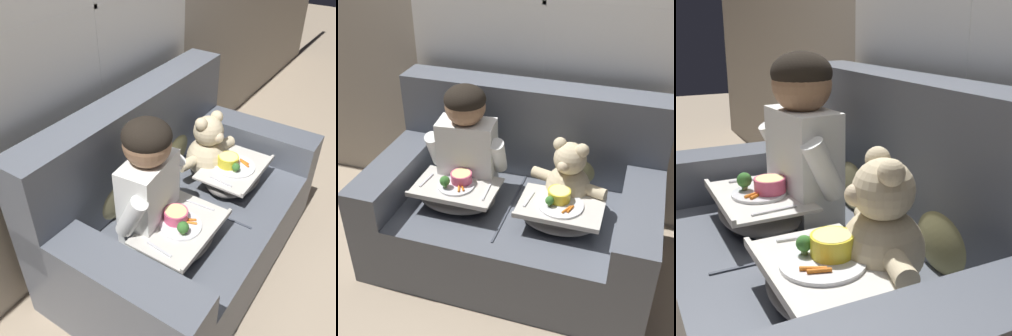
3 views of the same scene
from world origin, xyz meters
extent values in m
cube|color=#565B66|center=(0.00, 0.00, 0.21)|extent=(1.66, 1.00, 0.43)
cube|color=#565B66|center=(0.00, 0.39, 0.72)|extent=(1.66, 0.22, 0.58)
cube|color=#565B66|center=(-0.72, 0.00, 0.53)|extent=(0.22, 1.00, 0.20)
cube|color=#3D424C|center=(0.00, -0.02, 0.43)|extent=(0.01, 0.74, 0.01)
ellipsoid|color=tan|center=(-0.30, 0.32, 0.59)|extent=(0.34, 0.16, 0.35)
ellipsoid|color=#898456|center=(0.30, 0.32, 0.59)|extent=(0.34, 0.16, 0.35)
cube|color=white|center=(-0.30, 0.06, 0.65)|extent=(0.35, 0.21, 0.44)
sphere|color=#936B4C|center=(-0.30, 0.06, 0.97)|extent=(0.23, 0.23, 0.23)
ellipsoid|color=black|center=(-0.30, 0.06, 1.01)|extent=(0.24, 0.24, 0.16)
cylinder|color=white|center=(-0.49, 0.03, 0.68)|extent=(0.10, 0.18, 0.25)
cylinder|color=white|center=(-0.11, 0.06, 0.68)|extent=(0.10, 0.18, 0.25)
sphere|color=beige|center=(0.30, 0.06, 0.56)|extent=(0.25, 0.25, 0.25)
sphere|color=beige|center=(0.30, 0.06, 0.74)|extent=(0.18, 0.18, 0.18)
sphere|color=beige|center=(0.24, 0.08, 0.81)|extent=(0.08, 0.08, 0.08)
sphere|color=beige|center=(0.37, 0.05, 0.81)|extent=(0.08, 0.08, 0.08)
sphere|color=beige|center=(0.28, -0.01, 0.73)|extent=(0.07, 0.07, 0.07)
sphere|color=black|center=(0.28, -0.03, 0.74)|extent=(0.02, 0.02, 0.02)
cylinder|color=beige|center=(0.15, 0.10, 0.58)|extent=(0.14, 0.10, 0.07)
cylinder|color=beige|center=(0.46, 0.02, 0.58)|extent=(0.14, 0.10, 0.07)
cylinder|color=beige|center=(0.22, -0.04, 0.46)|extent=(0.09, 0.13, 0.07)
cylinder|color=beige|center=(0.33, -0.07, 0.46)|extent=(0.09, 0.13, 0.07)
ellipsoid|color=slate|center=(-0.30, -0.13, 0.49)|extent=(0.46, 0.31, 0.11)
cube|color=beige|center=(-0.30, -0.13, 0.55)|extent=(0.48, 0.33, 0.01)
cube|color=beige|center=(-0.30, -0.28, 0.56)|extent=(0.48, 0.02, 0.02)
cylinder|color=silver|center=(-0.30, -0.13, 0.56)|extent=(0.21, 0.21, 0.01)
cylinder|color=#D64C70|center=(-0.29, -0.09, 0.59)|extent=(0.12, 0.12, 0.06)
cylinder|color=#E5D189|center=(-0.29, -0.09, 0.62)|extent=(0.11, 0.11, 0.01)
sphere|color=#38702D|center=(-0.35, -0.17, 0.61)|extent=(0.06, 0.06, 0.06)
cylinder|color=#7A9E56|center=(-0.35, -0.17, 0.58)|extent=(0.02, 0.02, 0.03)
cylinder|color=orange|center=(-0.27, -0.16, 0.57)|extent=(0.04, 0.07, 0.01)
cylinder|color=orange|center=(-0.25, -0.15, 0.57)|extent=(0.04, 0.06, 0.01)
cube|color=silver|center=(-0.49, -0.13, 0.56)|extent=(0.03, 0.14, 0.01)
cube|color=silver|center=(-0.12, -0.13, 0.56)|extent=(0.02, 0.17, 0.01)
ellipsoid|color=slate|center=(0.30, -0.13, 0.49)|extent=(0.44, 0.31, 0.11)
cube|color=beige|center=(0.30, -0.13, 0.55)|extent=(0.46, 0.32, 0.01)
cube|color=beige|center=(0.30, -0.28, 0.56)|extent=(0.46, 0.02, 0.02)
cylinder|color=silver|center=(0.30, -0.13, 0.56)|extent=(0.24, 0.24, 0.01)
cylinder|color=yellow|center=(0.28, -0.09, 0.60)|extent=(0.12, 0.12, 0.06)
cylinder|color=#E5D189|center=(0.28, -0.09, 0.62)|extent=(0.11, 0.11, 0.01)
sphere|color=#38702D|center=(0.25, -0.16, 0.60)|extent=(0.05, 0.05, 0.05)
cylinder|color=#7A9E56|center=(0.25, -0.16, 0.57)|extent=(0.02, 0.02, 0.02)
cylinder|color=orange|center=(0.34, -0.17, 0.57)|extent=(0.04, 0.07, 0.01)
cylinder|color=orange|center=(0.36, -0.16, 0.57)|extent=(0.03, 0.07, 0.01)
cube|color=silver|center=(0.13, -0.13, 0.56)|extent=(0.03, 0.14, 0.01)
camera|label=1|loc=(-1.51, -0.85, 1.92)|focal=42.00mm
camera|label=2|loc=(0.64, -2.13, 2.06)|focal=50.00mm
camera|label=3|loc=(1.36, -0.59, 1.19)|focal=50.00mm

